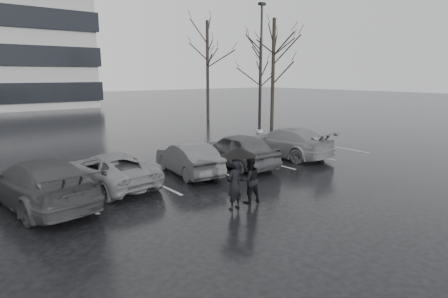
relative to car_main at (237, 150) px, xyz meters
name	(u,v)px	position (x,y,z in m)	size (l,w,h in m)	color
ground	(233,184)	(-1.84, -2.01, -0.73)	(160.00, 160.00, 0.00)	black
car_main	(237,150)	(0.00, 0.00, 0.00)	(1.72, 4.29, 1.46)	black
car_west_a	(188,159)	(-2.38, 0.18, -0.10)	(1.34, 3.84, 1.27)	#29292B
car_west_b	(109,170)	(-5.55, 0.45, -0.12)	(2.03, 4.40, 1.22)	#525255
car_west_c	(40,183)	(-7.94, -0.27, 0.00)	(2.04, 5.01, 1.45)	black
car_east	(286,142)	(3.16, 0.07, -0.02)	(1.98, 4.86, 1.41)	#525255
pedestrian_left	(234,184)	(-3.49, -4.06, 0.03)	(0.55, 0.36, 1.51)	black
pedestrian_right	(249,180)	(-2.74, -3.89, 0.00)	(0.71, 0.55, 1.46)	black
umbrella	(238,151)	(-3.16, -3.85, 0.95)	(1.09, 1.09, 1.85)	black
lamp_post	(261,75)	(7.53, 6.53, 3.18)	(0.47, 0.47, 8.55)	#959597
stall_stripes	(179,173)	(-2.64, 0.49, -0.73)	(19.72, 5.00, 0.00)	#A0A0A2
tree_east	(273,74)	(10.16, 7.99, 3.27)	(0.26, 0.26, 8.00)	black
tree_ne	(260,80)	(12.66, 11.99, 2.77)	(0.26, 0.26, 7.00)	black
tree_north	(208,71)	(9.16, 14.99, 3.52)	(0.26, 0.26, 8.50)	black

